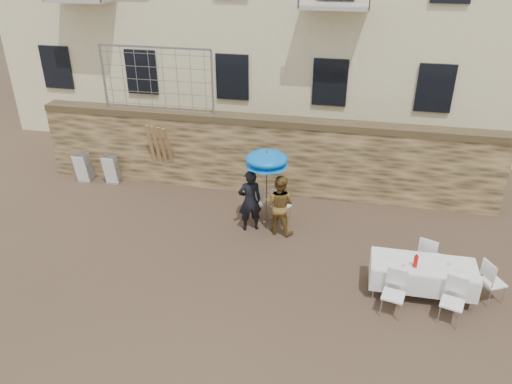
% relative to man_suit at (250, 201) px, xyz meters
% --- Properties ---
extents(ground, '(80.00, 80.00, 0.00)m').
position_rel_man_suit_xyz_m(ground, '(-0.12, -2.79, -0.82)').
color(ground, brown).
rests_on(ground, ground).
extents(stone_wall, '(13.00, 0.50, 2.20)m').
position_rel_man_suit_xyz_m(stone_wall, '(-0.12, 2.21, 0.28)').
color(stone_wall, olive).
rests_on(stone_wall, ground).
extents(chain_link_fence, '(3.20, 0.06, 1.80)m').
position_rel_man_suit_xyz_m(chain_link_fence, '(-3.12, 2.21, 2.28)').
color(chain_link_fence, gray).
rests_on(chain_link_fence, stone_wall).
extents(man_suit, '(0.71, 0.61, 1.64)m').
position_rel_man_suit_xyz_m(man_suit, '(0.00, 0.00, 0.00)').
color(man_suit, black).
rests_on(man_suit, ground).
extents(woman_dress, '(0.87, 0.74, 1.57)m').
position_rel_man_suit_xyz_m(woman_dress, '(0.75, 0.00, -0.03)').
color(woman_dress, olive).
rests_on(woman_dress, ground).
extents(umbrella, '(1.08, 1.08, 2.01)m').
position_rel_man_suit_xyz_m(umbrella, '(0.40, 0.10, 1.07)').
color(umbrella, '#3F3F44').
rests_on(umbrella, ground).
extents(couple_chair_left, '(0.61, 0.61, 0.96)m').
position_rel_man_suit_xyz_m(couple_chair_left, '(0.00, 0.55, -0.34)').
color(couple_chair_left, white).
rests_on(couple_chair_left, ground).
extents(couple_chair_right, '(0.65, 0.65, 0.96)m').
position_rel_man_suit_xyz_m(couple_chair_right, '(0.70, 0.55, -0.34)').
color(couple_chair_right, white).
rests_on(couple_chair_right, ground).
extents(banquet_table, '(2.10, 0.85, 0.78)m').
position_rel_man_suit_xyz_m(banquet_table, '(4.04, -1.79, -0.09)').
color(banquet_table, white).
rests_on(banquet_table, ground).
extents(soda_bottle, '(0.09, 0.09, 0.26)m').
position_rel_man_suit_xyz_m(soda_bottle, '(3.84, -1.94, 0.09)').
color(soda_bottle, red).
rests_on(soda_bottle, banquet_table).
extents(table_chair_front_left, '(0.57, 0.57, 0.96)m').
position_rel_man_suit_xyz_m(table_chair_front_left, '(3.44, -2.54, -0.34)').
color(table_chair_front_left, white).
rests_on(table_chair_front_left, ground).
extents(table_chair_front_right, '(0.59, 0.59, 0.96)m').
position_rel_man_suit_xyz_m(table_chair_front_right, '(4.54, -2.54, -0.34)').
color(table_chair_front_right, white).
rests_on(table_chair_front_right, ground).
extents(table_chair_back, '(0.63, 0.63, 0.96)m').
position_rel_man_suit_xyz_m(table_chair_back, '(4.24, -0.99, -0.34)').
color(table_chair_back, white).
rests_on(table_chair_back, ground).
extents(table_chair_side, '(0.65, 0.65, 0.96)m').
position_rel_man_suit_xyz_m(table_chair_side, '(5.44, -1.69, -0.34)').
color(table_chair_side, white).
rests_on(table_chair_side, ground).
extents(chair_stack_left, '(0.46, 0.47, 0.92)m').
position_rel_man_suit_xyz_m(chair_stack_left, '(-5.52, 1.82, -0.36)').
color(chair_stack_left, white).
rests_on(chair_stack_left, ground).
extents(chair_stack_right, '(0.46, 0.40, 0.92)m').
position_rel_man_suit_xyz_m(chair_stack_right, '(-4.62, 1.82, -0.36)').
color(chair_stack_right, white).
rests_on(chair_stack_right, ground).
extents(wood_planks, '(0.70, 0.20, 2.00)m').
position_rel_man_suit_xyz_m(wood_planks, '(-3.02, 1.89, 0.18)').
color(wood_planks, '#A37749').
rests_on(wood_planks, ground).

